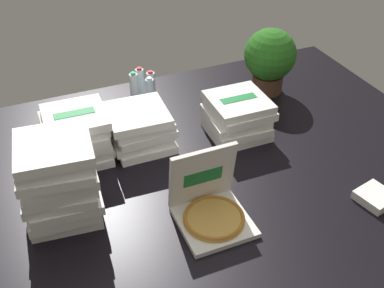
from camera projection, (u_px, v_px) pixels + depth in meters
ground_plane at (205, 172)px, 2.76m from camera, size 3.20×2.40×0.02m
open_pizza_box at (210, 207)px, 2.39m from camera, size 0.36×0.37×0.39m
pizza_stack_right_far at (77, 135)px, 2.77m from camera, size 0.39×0.39×0.31m
pizza_stack_center_far at (237, 116)px, 2.98m from camera, size 0.39×0.39×0.26m
pizza_stack_left_mid at (59, 180)px, 2.33m from camera, size 0.42×0.42×0.47m
pizza_stack_left_far at (139, 127)px, 2.88m from camera, size 0.39×0.39×0.26m
water_bottle_0 at (151, 87)px, 3.32m from camera, size 0.06×0.06×0.24m
water_bottle_1 at (134, 88)px, 3.31m from camera, size 0.06×0.06×0.24m
water_bottle_2 at (150, 93)px, 3.25m from camera, size 0.06×0.06×0.24m
water_bottle_3 at (140, 83)px, 3.36m from camera, size 0.06×0.06×0.24m
potted_plant at (270, 58)px, 3.34m from camera, size 0.38×0.38×0.48m
napkin_pile at (375, 197)px, 2.53m from camera, size 0.21×0.21×0.05m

